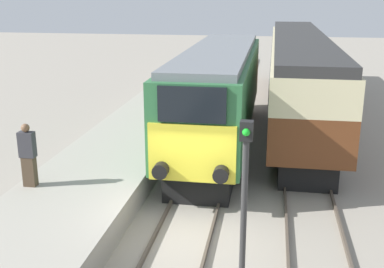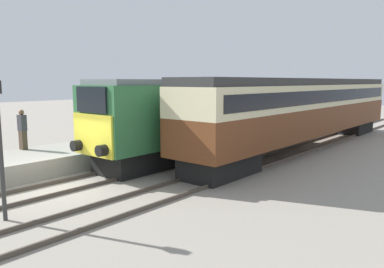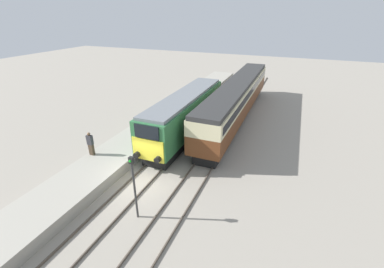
{
  "view_description": "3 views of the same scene",
  "coord_description": "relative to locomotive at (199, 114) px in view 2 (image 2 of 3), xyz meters",
  "views": [
    {
      "loc": [
        2.1,
        -11.01,
        6.16
      ],
      "look_at": [
        0.0,
        1.53,
        2.39
      ],
      "focal_mm": 45.0,
      "sensor_mm": 36.0,
      "label": 1
    },
    {
      "loc": [
        12.38,
        -7.09,
        3.94
      ],
      "look_at": [
        1.7,
        5.53,
        1.6
      ],
      "focal_mm": 35.0,
      "sensor_mm": 36.0,
      "label": 2
    },
    {
      "loc": [
        8.79,
        -11.95,
        10.63
      ],
      "look_at": [
        1.7,
        5.53,
        1.6
      ],
      "focal_mm": 24.0,
      "sensor_mm": 36.0,
      "label": 3
    }
  ],
  "objects": [
    {
      "name": "ground_plane",
      "position": [
        0.0,
        -8.14,
        -2.23
      ],
      "size": [
        120.0,
        120.0,
        0.0
      ],
      "primitive_type": "plane",
      "color": "gray"
    },
    {
      "name": "platform_left",
      "position": [
        -3.3,
        -0.14,
        -1.83
      ],
      "size": [
        3.5,
        50.0,
        0.8
      ],
      "color": "#9E998C",
      "rests_on": "ground_plane"
    },
    {
      "name": "rails_near_track",
      "position": [
        0.0,
        -3.14,
        -2.16
      ],
      "size": [
        1.51,
        60.0,
        0.14
      ],
      "color": "#4C4238",
      "rests_on": "ground_plane"
    },
    {
      "name": "rails_far_track",
      "position": [
        3.4,
        -3.14,
        -2.16
      ],
      "size": [
        1.5,
        60.0,
        0.14
      ],
      "color": "#4C4238",
      "rests_on": "ground_plane"
    },
    {
      "name": "locomotive",
      "position": [
        0.0,
        0.0,
        0.0
      ],
      "size": [
        2.7,
        13.72,
        4.02
      ],
      "color": "black",
      "rests_on": "ground_plane"
    },
    {
      "name": "passenger_carriage",
      "position": [
        3.4,
        5.97,
        0.27
      ],
      "size": [
        2.75,
        21.83,
        4.09
      ],
      "color": "black",
      "rests_on": "ground_plane"
    },
    {
      "name": "person_on_platform",
      "position": [
        -4.59,
        -7.26,
        -0.5
      ],
      "size": [
        0.44,
        0.26,
        1.85
      ],
      "color": "#473828",
      "rests_on": "platform_left"
    },
    {
      "name": "signal_post",
      "position": [
        1.7,
        -10.87,
        0.12
      ],
      "size": [
        0.24,
        0.28,
        3.96
      ],
      "color": "#333333",
      "rests_on": "ground_plane"
    }
  ]
}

